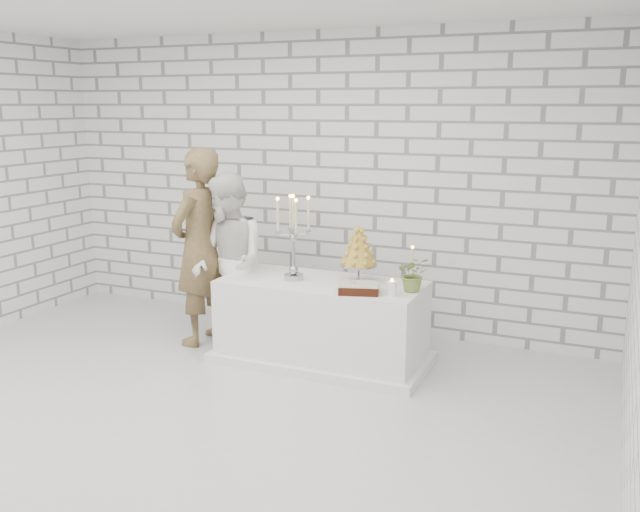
# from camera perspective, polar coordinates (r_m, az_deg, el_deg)

# --- Properties ---
(ground) EXTENTS (6.00, 5.00, 0.01)m
(ground) POSITION_cam_1_polar(r_m,az_deg,el_deg) (5.38, -11.15, -12.91)
(ground) COLOR silver
(ground) RESTS_ON ground
(wall_back) EXTENTS (6.00, 0.01, 3.00)m
(wall_back) POSITION_cam_1_polar(r_m,az_deg,el_deg) (7.10, -0.15, 6.15)
(wall_back) COLOR white
(wall_back) RESTS_ON ground
(cake_table) EXTENTS (1.80, 0.80, 0.75)m
(cake_table) POSITION_cam_1_polar(r_m,az_deg,el_deg) (6.20, 0.14, -5.46)
(cake_table) COLOR white
(cake_table) RESTS_ON ground
(groom) EXTENTS (0.53, 0.74, 1.89)m
(groom) POSITION_cam_1_polar(r_m,az_deg,el_deg) (6.66, -9.95, 0.71)
(groom) COLOR brown
(groom) RESTS_ON ground
(bride) EXTENTS (1.03, 1.01, 1.67)m
(bride) POSITION_cam_1_polar(r_m,az_deg,el_deg) (6.47, -7.60, -0.56)
(bride) COLOR white
(bride) RESTS_ON ground
(candelabra) EXTENTS (0.36, 0.36, 0.77)m
(candelabra) POSITION_cam_1_polar(r_m,az_deg,el_deg) (6.07, -2.22, 1.54)
(candelabra) COLOR #9E9EA8
(candelabra) RESTS_ON cake_table
(croquembouche) EXTENTS (0.40, 0.40, 0.51)m
(croquembouche) POSITION_cam_1_polar(r_m,az_deg,el_deg) (6.01, 3.23, 0.20)
(croquembouche) COLOR #AD8325
(croquembouche) RESTS_ON cake_table
(chocolate_cake) EXTENTS (0.38, 0.32, 0.08)m
(chocolate_cake) POSITION_cam_1_polar(r_m,az_deg,el_deg) (5.72, 3.25, -2.67)
(chocolate_cake) COLOR black
(chocolate_cake) RESTS_ON cake_table
(pillar_candle) EXTENTS (0.09, 0.09, 0.12)m
(pillar_candle) POSITION_cam_1_polar(r_m,az_deg,el_deg) (5.66, 5.98, -2.68)
(pillar_candle) COLOR white
(pillar_candle) RESTS_ON cake_table
(extra_taper) EXTENTS (0.07, 0.07, 0.32)m
(extra_taper) POSITION_cam_1_polar(r_m,az_deg,el_deg) (6.01, 7.63, -0.85)
(extra_taper) COLOR beige
(extra_taper) RESTS_ON cake_table
(flowers) EXTENTS (0.34, 0.32, 0.30)m
(flowers) POSITION_cam_1_polar(r_m,az_deg,el_deg) (5.78, 7.76, -1.48)
(flowers) COLOR #4C632F
(flowers) RESTS_ON cake_table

